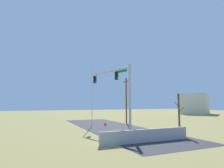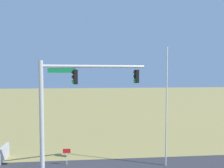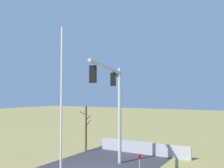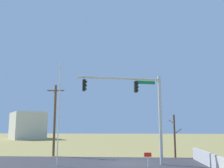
{
  "view_description": "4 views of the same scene",
  "coord_description": "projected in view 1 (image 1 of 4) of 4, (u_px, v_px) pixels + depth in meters",
  "views": [
    {
      "loc": [
        20.23,
        -10.58,
        3.27
      ],
      "look_at": [
        -0.46,
        -1.56,
        5.68
      ],
      "focal_mm": 29.97,
      "sensor_mm": 36.0,
      "label": 1
    },
    {
      "loc": [
        -0.3,
        14.28,
        6.98
      ],
      "look_at": [
        -1.83,
        -1.57,
        6.07
      ],
      "focal_mm": 38.12,
      "sensor_mm": 36.0,
      "label": 2
    },
    {
      "loc": [
        -14.65,
        -10.27,
        5.4
      ],
      "look_at": [
        -1.47,
        -2.56,
        6.11
      ],
      "focal_mm": 39.17,
      "sensor_mm": 36.0,
      "label": 3
    },
    {
      "loc": [
        -0.01,
        -23.23,
        3.27
      ],
      "look_at": [
        -1.39,
        -2.69,
        6.63
      ],
      "focal_mm": 40.69,
      "sensor_mm": 36.0,
      "label": 4
    }
  ],
  "objects": [
    {
      "name": "utility_pole",
      "position": [
        126.0,
        99.0,
        32.01
      ],
      "size": [
        1.9,
        0.26,
        7.73
      ],
      "color": "brown",
      "rests_on": "ground_plane"
    },
    {
      "name": "ground_plane",
      "position": [
        125.0,
        131.0,
        22.29
      ],
      "size": [
        160.0,
        160.0,
        0.0
      ],
      "primitive_type": "plane",
      "color": "olive"
    },
    {
      "name": "flagpole",
      "position": [
        92.0,
        97.0,
        27.17
      ],
      "size": [
        0.1,
        0.1,
        8.68
      ],
      "primitive_type": "cylinder",
      "color": "silver",
      "rests_on": "ground_plane"
    },
    {
      "name": "signal_mast",
      "position": [
        118.0,
        86.0,
        21.48
      ],
      "size": [
        7.14,
        2.22,
        7.61
      ],
      "color": "#B2B5BA",
      "rests_on": "ground_plane"
    },
    {
      "name": "sidewalk_corner",
      "position": [
        135.0,
        137.0,
        18.6
      ],
      "size": [
        6.0,
        6.0,
        0.01
      ],
      "primitive_type": "cube",
      "color": "#B7B5AD",
      "rests_on": "ground_plane"
    },
    {
      "name": "open_sign",
      "position": [
        105.0,
        126.0,
        19.89
      ],
      "size": [
        0.56,
        0.04,
        1.22
      ],
      "color": "silver",
      "rests_on": "ground_plane"
    },
    {
      "name": "road_surface",
      "position": [
        112.0,
        128.0,
        25.94
      ],
      "size": [
        28.0,
        8.0,
        0.01
      ],
      "primitive_type": "cube",
      "color": "#2D2D33",
      "rests_on": "ground_plane"
    },
    {
      "name": "distant_building",
      "position": [
        195.0,
        104.0,
        61.39
      ],
      "size": [
        12.16,
        13.39,
        6.5
      ],
      "primitive_type": "cube",
      "rotation": [
        0.0,
        0.0,
        2.15
      ],
      "color": "beige",
      "rests_on": "ground_plane"
    },
    {
      "name": "bare_tree",
      "position": [
        179.0,
        114.0,
        19.84
      ],
      "size": [
        1.27,
        1.02,
        4.37
      ],
      "color": "brown",
      "rests_on": "ground_plane"
    },
    {
      "name": "retaining_fence",
      "position": [
        147.0,
        136.0,
        16.06
      ],
      "size": [
        0.2,
        8.72,
        1.1
      ],
      "primitive_type": "cube",
      "color": "#A8A8AD",
      "rests_on": "ground_plane"
    }
  ]
}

